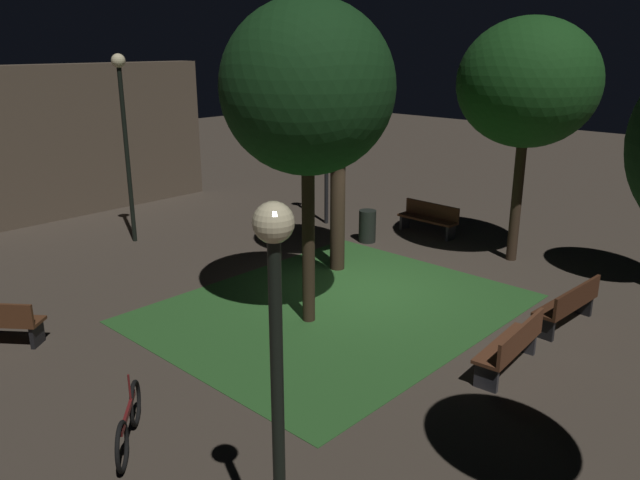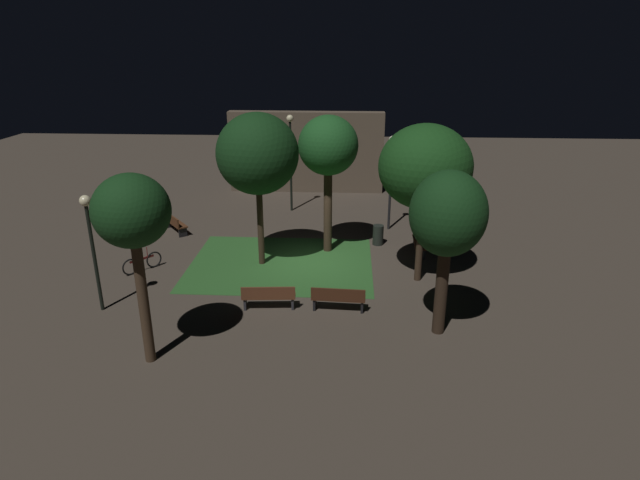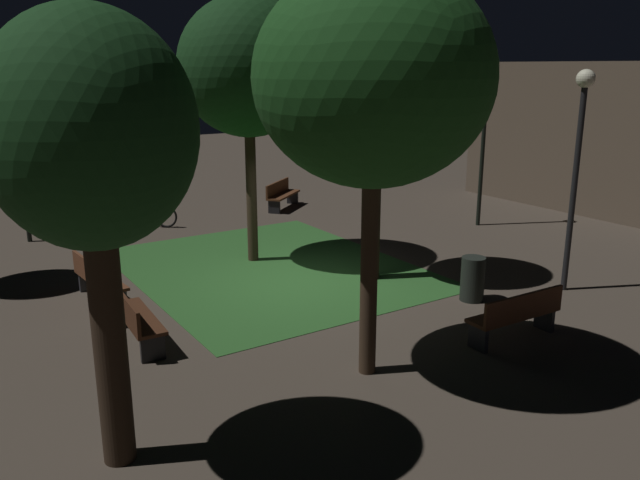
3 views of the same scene
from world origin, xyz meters
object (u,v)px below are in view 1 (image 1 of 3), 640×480
object	(u,v)px
tree_back_left	(307,89)
bench_front_right	(569,304)
lamp_post_near_wall	(276,338)
bench_near_trees	(512,345)
tree_right_canopy	(528,84)
bench_back_row	(429,217)
lamp_post_path_center	(327,123)
bicycle	(129,423)
tree_near_wall	(339,80)
lamp_post_plaza_east	(124,119)
trash_bin	(367,226)

from	to	relation	value
tree_back_left	bench_front_right	bearing A→B (deg)	-50.45
tree_back_left	lamp_post_near_wall	bearing A→B (deg)	-138.49
bench_near_trees	tree_right_canopy	xyz separation A→B (m)	(5.29, 2.64, 3.86)
bench_front_right	tree_back_left	xyz separation A→B (m)	(-3.19, 3.86, 4.00)
bench_back_row	lamp_post_near_wall	world-z (taller)	lamp_post_near_wall
bench_near_trees	tree_right_canopy	world-z (taller)	tree_right_canopy
lamp_post_near_wall	lamp_post_path_center	size ratio (longest dim) A/B	0.90
tree_right_canopy	lamp_post_path_center	bearing A→B (deg)	97.30
bench_back_row	bicycle	bearing A→B (deg)	-166.91
bench_front_right	lamp_post_path_center	xyz separation A→B (m)	(2.22, 8.34, 2.56)
tree_near_wall	bench_near_trees	bearing A→B (deg)	-107.95
tree_right_canopy	lamp_post_plaza_east	size ratio (longest dim) A/B	1.17
tree_right_canopy	lamp_post_path_center	xyz separation A→B (m)	(-0.73, 5.70, -1.31)
bench_near_trees	lamp_post_plaza_east	world-z (taller)	lamp_post_plaza_east
tree_right_canopy	tree_near_wall	size ratio (longest dim) A/B	1.02
bench_front_right	tree_right_canopy	size ratio (longest dim) A/B	0.31
bench_front_right	lamp_post_plaza_east	bearing A→B (deg)	103.95
lamp_post_path_center	lamp_post_plaza_east	size ratio (longest dim) A/B	0.89
bench_near_trees	lamp_post_path_center	bearing A→B (deg)	61.36
bench_front_right	lamp_post_near_wall	xyz separation A→B (m)	(-7.95, -0.35, 2.29)
bench_near_trees	tree_near_wall	size ratio (longest dim) A/B	0.32
lamp_post_near_wall	lamp_post_plaza_east	distance (m)	12.52
bicycle	bench_near_trees	bearing A→B (deg)	-27.81
tree_near_wall	lamp_post_path_center	distance (m)	4.29
bench_front_right	lamp_post_plaza_east	xyz separation A→B (m)	(-2.74, 11.02, 2.87)
lamp_post_path_center	lamp_post_near_wall	bearing A→B (deg)	-139.47
tree_right_canopy	bicycle	distance (m)	11.42
tree_back_left	trash_bin	xyz separation A→B (m)	(4.80, 2.40, -4.03)
tree_back_left	bicycle	bearing A→B (deg)	-167.49
tree_near_wall	bicycle	bearing A→B (deg)	-160.26
bench_front_right	trash_bin	world-z (taller)	trash_bin
tree_right_canopy	bench_back_row	bearing A→B (deg)	80.60
bench_near_trees	lamp_post_path_center	world-z (taller)	lamp_post_path_center
bench_back_row	lamp_post_path_center	world-z (taller)	lamp_post_path_center
bicycle	lamp_post_plaza_east	bearing A→B (deg)	58.47
tree_near_wall	trash_bin	world-z (taller)	tree_near_wall
tree_near_wall	bench_back_row	bearing A→B (deg)	0.34
bench_front_right	lamp_post_near_wall	distance (m)	8.28
tree_right_canopy	bicycle	bearing A→B (deg)	178.89
bench_back_row	tree_right_canopy	distance (m)	4.80
tree_right_canopy	tree_back_left	size ratio (longest dim) A/B	0.97
tree_near_wall	lamp_post_plaza_east	distance (m)	6.10
lamp_post_near_wall	bicycle	world-z (taller)	lamp_post_near_wall
lamp_post_plaza_east	tree_near_wall	bearing A→B (deg)	-68.95
tree_back_left	trash_bin	bearing A→B (deg)	26.53
lamp_post_plaza_east	trash_bin	bearing A→B (deg)	-47.58
trash_bin	bench_back_row	bearing A→B (deg)	-24.36
tree_right_canopy	trash_bin	world-z (taller)	tree_right_canopy
lamp_post_plaza_east	tree_back_left	bearing A→B (deg)	-93.63
bench_near_trees	lamp_post_near_wall	distance (m)	6.07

